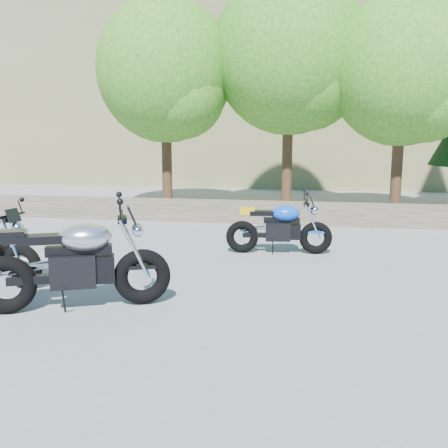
{
  "coord_description": "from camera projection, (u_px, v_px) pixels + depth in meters",
  "views": [
    {
      "loc": [
        1.47,
        -6.26,
        2.07
      ],
      "look_at": [
        0.2,
        1.0,
        0.75
      ],
      "focal_mm": 40.0,
      "sensor_mm": 36.0,
      "label": 1
    }
  ],
  "objects": [
    {
      "name": "hillside",
      "position": [
        339.0,
        49.0,
        32.0
      ],
      "size": [
        80.0,
        30.0,
        15.0
      ],
      "primitive_type": "cube",
      "color": "olive",
      "rests_on": "ground"
    },
    {
      "name": "silver_bike",
      "position": [
        77.0,
        264.0,
        5.93
      ],
      "size": [
        2.16,
        1.07,
        1.14
      ],
      "rotation": [
        0.0,
        0.0,
        0.39
      ],
      "color": "black",
      "rests_on": "ground"
    },
    {
      "name": "tree_decid_mid",
      "position": [
        293.0,
        59.0,
        13.12
      ],
      "size": [
        4.08,
        4.08,
        6.24
      ],
      "color": "#382314",
      "rests_on": "ground"
    },
    {
      "name": "blue_bike",
      "position": [
        280.0,
        228.0,
        8.77
      ],
      "size": [
        1.88,
        0.59,
        0.94
      ],
      "rotation": [
        0.0,
        0.0,
        0.1
      ],
      "color": "black",
      "rests_on": "ground"
    },
    {
      "name": "stone_wall",
      "position": [
        248.0,
        212.0,
        11.97
      ],
      "size": [
        22.0,
        0.55,
        0.5
      ],
      "primitive_type": "cube",
      "color": "#4E4834",
      "rests_on": "ground"
    },
    {
      "name": "ground",
      "position": [
        196.0,
        291.0,
        6.68
      ],
      "size": [
        90.0,
        90.0,
        0.0
      ],
      "primitive_type": "plane",
      "color": "gray",
      "rests_on": "ground"
    },
    {
      "name": "tree_decid_right",
      "position": [
        407.0,
        76.0,
        12.16
      ],
      "size": [
        3.54,
        3.54,
        5.41
      ],
      "color": "#382314",
      "rests_on": "ground"
    },
    {
      "name": "tree_decid_left",
      "position": [
        168.0,
        76.0,
        13.37
      ],
      "size": [
        3.67,
        3.67,
        5.62
      ],
      "color": "#382314",
      "rests_on": "ground"
    }
  ]
}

